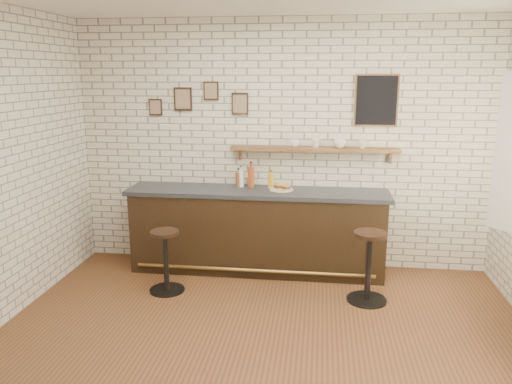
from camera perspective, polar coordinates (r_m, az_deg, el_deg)
ground at (r=4.67m, az=0.59°, el=-16.91°), size 5.00×5.00×0.00m
bar_counter at (r=6.04m, az=0.12°, el=-4.41°), size 3.10×0.65×1.01m
sandwich_plate at (r=5.91m, az=2.91°, el=0.30°), size 0.28×0.28×0.01m
ciabatta_sandwich at (r=5.90m, az=3.00°, el=0.67°), size 0.21×0.15×0.07m
potato_chips at (r=5.91m, az=2.65°, el=0.37°), size 0.26×0.18×0.00m
bitters_bottle_brown at (r=6.06m, az=-2.01°, el=1.48°), size 0.07×0.07×0.23m
bitters_bottle_white at (r=6.05m, az=-1.73°, el=1.58°), size 0.07×0.07×0.26m
bitters_bottle_amber at (r=6.03m, az=-0.57°, el=1.76°), size 0.08×0.08×0.31m
condiment_bottle_yellow at (r=6.01m, az=1.71°, el=1.34°), size 0.07×0.07×0.21m
bar_stool_left at (r=5.60m, az=-10.27°, el=-7.55°), size 0.39×0.39×0.70m
bar_stool_right at (r=5.40m, az=12.75°, el=-8.08°), size 0.43×0.43×0.76m
wall_shelf at (r=5.97m, az=6.65°, el=4.87°), size 2.00×0.18×0.18m
shelf_cup_a at (r=5.97m, az=4.48°, el=5.57°), size 0.13×0.13×0.09m
shelf_cup_b at (r=5.96m, az=6.88°, el=5.53°), size 0.15×0.15×0.10m
shelf_cup_c at (r=5.96m, az=9.51°, el=5.50°), size 0.18×0.18×0.11m
shelf_cup_d at (r=5.98m, az=12.07°, el=5.33°), size 0.12×0.12×0.09m
back_wall_decor at (r=6.00m, az=5.13°, el=10.40°), size 2.96×0.02×0.56m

